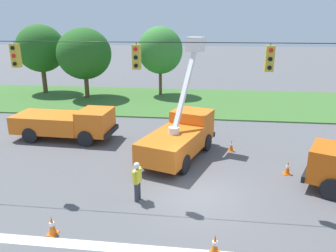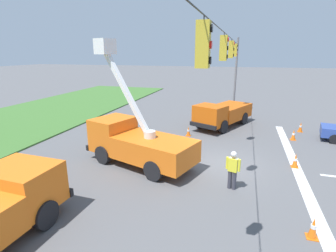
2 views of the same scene
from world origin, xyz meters
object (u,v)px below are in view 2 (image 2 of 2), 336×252
road_worker (233,168)px  traffic_cone_mid_left (295,161)px  traffic_cone_foreground_right (294,135)px  traffic_cone_mid_right (188,131)px  traffic_cone_lane_edge_b (138,139)px  traffic_cone_lane_edge_a (313,228)px  utility_truck_bucket_lift (136,140)px  utility_truck_support_far (222,113)px  traffic_cone_far_right (301,127)px

road_worker → traffic_cone_mid_left: bearing=-43.5°
traffic_cone_foreground_right → traffic_cone_mid_right: bearing=98.8°
traffic_cone_foreground_right → traffic_cone_lane_edge_b: bearing=110.5°
traffic_cone_foreground_right → traffic_cone_mid_left: traffic_cone_mid_left is taller
traffic_cone_lane_edge_b → traffic_cone_mid_left: bearing=-96.7°
traffic_cone_mid_left → traffic_cone_lane_edge_a: traffic_cone_mid_left is taller
traffic_cone_mid_left → road_worker: bearing=136.5°
utility_truck_bucket_lift → traffic_cone_foreground_right: (6.68, -8.88, -0.97)m
traffic_cone_foreground_right → traffic_cone_mid_left: bearing=172.5°
utility_truck_bucket_lift → utility_truck_support_far: size_ratio=1.01×
utility_truck_support_far → traffic_cone_mid_right: utility_truck_support_far is taller
traffic_cone_foreground_right → traffic_cone_mid_left: 4.88m
traffic_cone_mid_right → traffic_cone_lane_edge_a: (-9.54, -6.15, 0.02)m
utility_truck_support_far → traffic_cone_foreground_right: bearing=-112.8°
utility_truck_bucket_lift → utility_truck_support_far: utility_truck_bucket_lift is taller
road_worker → traffic_cone_far_right: size_ratio=2.33×
traffic_cone_lane_edge_a → traffic_cone_lane_edge_b: bearing=52.4°
traffic_cone_mid_left → traffic_cone_far_right: size_ratio=0.99×
traffic_cone_lane_edge_b → traffic_cone_far_right: bearing=-61.1°
utility_truck_support_far → traffic_cone_far_right: size_ratio=8.53×
traffic_cone_mid_left → traffic_cone_mid_right: bearing=60.3°
road_worker → traffic_cone_foreground_right: size_ratio=2.35×
utility_truck_bucket_lift → traffic_cone_lane_edge_b: 3.31m
utility_truck_support_far → traffic_cone_lane_edge_a: utility_truck_support_far is taller
road_worker → traffic_cone_foreground_right: 8.93m
utility_truck_bucket_lift → traffic_cone_mid_right: size_ratio=9.33×
traffic_cone_mid_right → traffic_cone_far_right: (3.36, -8.00, 0.03)m
traffic_cone_lane_edge_a → traffic_cone_far_right: traffic_cone_far_right is taller
traffic_cone_mid_right → traffic_cone_lane_edge_b: bearing=133.0°
utility_truck_support_far → traffic_cone_lane_edge_b: utility_truck_support_far is taller
road_worker → traffic_cone_mid_right: (6.98, 3.44, -0.66)m
utility_truck_support_far → traffic_cone_mid_left: size_ratio=8.57×
traffic_cone_mid_right → traffic_cone_lane_edge_a: 11.35m
traffic_cone_far_right → traffic_cone_lane_edge_a: bearing=171.9°
traffic_cone_foreground_right → utility_truck_bucket_lift: bearing=127.0°
traffic_cone_foreground_right → traffic_cone_lane_edge_b: (-3.73, 9.99, -0.04)m
traffic_cone_mid_left → utility_truck_support_far: bearing=32.4°
traffic_cone_mid_right → road_worker: bearing=-153.7°
traffic_cone_lane_edge_b → road_worker: bearing=-124.8°
traffic_cone_lane_edge_b → utility_truck_bucket_lift: bearing=-159.3°
utility_truck_support_far → utility_truck_bucket_lift: bearing=156.6°
utility_truck_bucket_lift → road_worker: 5.35m
traffic_cone_mid_left → traffic_cone_lane_edge_b: bearing=83.3°
utility_truck_bucket_lift → traffic_cone_mid_right: utility_truck_bucket_lift is taller
traffic_cone_mid_left → traffic_cone_lane_edge_b: traffic_cone_mid_left is taller
traffic_cone_mid_right → traffic_cone_far_right: bearing=-67.2°
traffic_cone_lane_edge_b → traffic_cone_far_right: traffic_cone_far_right is taller
utility_truck_bucket_lift → traffic_cone_mid_left: 8.49m
traffic_cone_lane_edge_a → utility_truck_support_far: bearing=17.6°
utility_truck_support_far → traffic_cone_lane_edge_b: (-5.87, 4.92, -0.75)m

